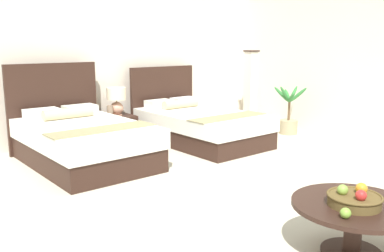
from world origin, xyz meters
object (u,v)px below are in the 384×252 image
Objects in this scene: bed_near_window at (82,140)px; fruit_bowl at (354,199)px; nightstand at (118,129)px; bed_near_corner at (198,125)px; table_lamp at (116,99)px; floor_lamp_corner at (251,89)px; vase at (110,111)px; coffee_table at (354,215)px; loose_apple at (346,213)px; potted_palm at (289,120)px.

fruit_bowl is (0.59, -3.74, 0.15)m from bed_near_window.
bed_near_corner is at bearing -36.63° from nightstand.
floor_lamp_corner is (2.75, -0.36, 0.01)m from table_lamp.
table_lamp reaches higher than vase.
coffee_table is 2.35× the size of fruit_bowl.
bed_near_corner is 4.21m from loose_apple.
bed_near_corner is at bearing 68.72° from fruit_bowl.
vase is 4.62m from loose_apple.
potted_palm is (3.12, 3.23, -0.06)m from coffee_table.
potted_palm reaches higher than nightstand.
fruit_bowl is at bearing -94.81° from nightstand.
nightstand is 2.82m from floor_lamp_corner.
vase is 0.21× the size of potted_palm.
floor_lamp_corner reaches higher than fruit_bowl.
bed_near_corner reaches higher than table_lamp.
table_lamp is 2.78m from floor_lamp_corner.
table_lamp is at bearing 21.38° from vase.
nightstand is at bearing 172.92° from floor_lamp_corner.
bed_near_corner is 2.52× the size of potted_palm.
table_lamp reaches higher than nightstand.
bed_near_window is at bearing -172.95° from floor_lamp_corner.
bed_near_window is at bearing -179.94° from bed_near_corner.
coffee_table is at bearing -126.40° from floor_lamp_corner.
loose_apple is 4.80m from potted_palm.
table_lamp reaches higher than potted_palm.
bed_near_window is 3.78m from coffee_table.
nightstand is at bearing -90.00° from table_lamp.
bed_near_window reaches higher than bed_near_corner.
floor_lamp_corner is at bearing -7.08° from nightstand.
vase is (-0.15, -0.06, -0.19)m from table_lamp.
potted_palm is (0.04, -0.95, -0.49)m from floor_lamp_corner.
bed_near_corner is at bearing 65.88° from loose_apple.
potted_palm is (2.79, -1.29, 0.03)m from nightstand.
loose_apple is at bearing -135.73° from potted_palm.
vase is 0.20× the size of coffee_table.
bed_near_window is 3.79m from fruit_bowl.
vase is 0.13× the size of floor_lamp_corner.
nightstand is 1.24× the size of fruit_bowl.
potted_palm is at bearing -87.64° from floor_lamp_corner.
loose_apple is 5.48m from floor_lamp_corner.
bed_near_corner is 1.80m from floor_lamp_corner.
bed_near_window is 2.22× the size of coffee_table.
potted_palm is at bearing -15.92° from bed_near_corner.
fruit_bowl is at bearing 19.51° from loose_apple.
bed_near_corner reaches higher than nightstand.
loose_apple is at bearing -96.07° from vase.
table_lamp reaches higher than fruit_bowl.
loose_apple reaches higher than nightstand.
bed_near_corner is 1.34m from nightstand.
bed_near_corner is at bearing -37.31° from table_lamp.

